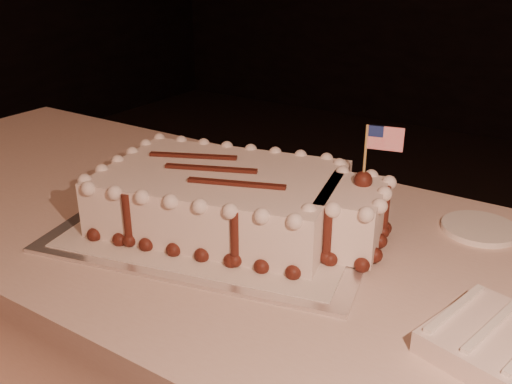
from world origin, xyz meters
The scene contains 4 objects.
cake_board centered at (-0.13, 0.59, 0.75)m, with size 0.60×0.45×0.01m, color silver.
doily centered at (-0.13, 0.59, 0.76)m, with size 0.53×0.40×0.00m, color silver.
sheet_cake centered at (-0.10, 0.60, 0.81)m, with size 0.58×0.40×0.22m.
side_plate centered at (0.30, 0.85, 0.76)m, with size 0.15×0.15×0.01m, color white.
Camera 1 is at (0.48, -0.22, 1.26)m, focal length 40.00 mm.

